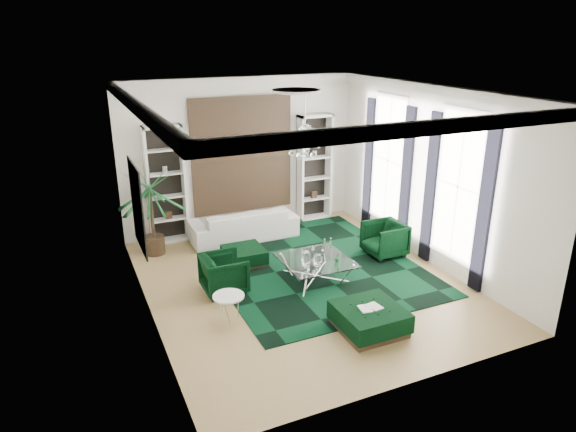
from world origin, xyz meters
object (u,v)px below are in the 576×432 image
armchair_right (385,239)px  palm (151,201)px  sofa (243,224)px  ottoman_front (369,319)px  armchair_left (224,274)px  side_table (229,310)px  ottoman_side (244,256)px  coffee_table (316,270)px

armchair_right → palm: 5.30m
sofa → ottoman_front: sofa is taller
armchair_left → armchair_right: bearing=-87.3°
armchair_right → side_table: bearing=-72.0°
ottoman_side → ottoman_front: 3.52m
armchair_right → palm: (-4.73, 2.21, 0.87)m
armchair_right → ottoman_front: armchair_right is taller
armchair_right → armchair_left: bearing=-87.3°
ottoman_side → palm: bearing=140.4°
armchair_right → ottoman_side: 3.18m
ottoman_side → palm: palm is taller
coffee_table → ottoman_front: (-0.02, -2.03, -0.02)m
palm → armchair_right: bearing=-25.0°
ottoman_front → armchair_left: bearing=127.6°
armchair_left → palm: palm is taller
ottoman_side → side_table: size_ratio=1.52×
side_table → ottoman_front: bearing=-29.7°
coffee_table → sofa: bearing=101.9°
sofa → coffee_table: 2.80m
coffee_table → palm: 3.98m
armchair_left → coffee_table: size_ratio=0.62×
armchair_right → ottoman_front: size_ratio=0.79×
ottoman_side → armchair_left: bearing=-127.4°
armchair_right → ottoman_side: size_ratio=1.01×
side_table → palm: 3.73m
sofa → coffee_table: (0.58, -2.74, -0.15)m
coffee_table → side_table: side_table is taller
coffee_table → ottoman_side: size_ratio=1.61×
sofa → coffee_table: size_ratio=1.92×
ottoman_side → palm: 2.42m
sofa → coffee_table: bearing=101.9°
side_table → palm: bearing=99.9°
armchair_left → side_table: (-0.28, -1.16, -0.11)m
side_table → palm: palm is taller
sofa → armchair_left: size_ratio=3.11×
armchair_left → armchair_right: (3.83, 0.18, 0.01)m
coffee_table → ottoman_front: size_ratio=1.26×
sofa → armchair_left: bearing=62.5°
armchair_right → palm: palm is taller
ottoman_front → side_table: 2.41m
armchair_right → palm: bearing=-115.0°
armchair_left → side_table: size_ratio=1.52×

